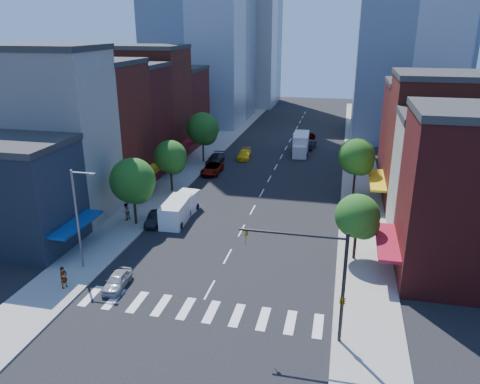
{
  "coord_description": "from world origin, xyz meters",
  "views": [
    {
      "loc": [
        9.78,
        -31.94,
        20.42
      ],
      "look_at": [
        0.26,
        10.11,
        5.0
      ],
      "focal_mm": 35.0,
      "sensor_mm": 36.0,
      "label": 1
    }
  ],
  "objects_px": {
    "parked_car_third": "(212,169)",
    "cargo_van_far": "(182,206)",
    "parked_car_second": "(155,218)",
    "parked_car_front": "(117,281)",
    "cargo_van_near": "(176,212)",
    "traffic_car_far": "(310,136)",
    "traffic_car_oncoming": "(309,144)",
    "pedestrian_far": "(126,212)",
    "taxi": "(244,154)",
    "box_truck": "(301,145)",
    "pedestrian_near": "(64,277)",
    "parked_car_rear": "(215,159)"
  },
  "relations": [
    {
      "from": "cargo_van_far",
      "to": "pedestrian_far",
      "type": "xyz_separation_m",
      "value": [
        -5.43,
        -2.98,
        -0.03
      ]
    },
    {
      "from": "parked_car_second",
      "to": "cargo_van_near",
      "type": "height_order",
      "value": "cargo_van_near"
    },
    {
      "from": "parked_car_second",
      "to": "parked_car_front",
      "type": "bearing_deg",
      "value": -86.26
    },
    {
      "from": "parked_car_third",
      "to": "pedestrian_far",
      "type": "xyz_separation_m",
      "value": [
        -4.37,
        -19.02,
        0.37
      ]
    },
    {
      "from": "traffic_car_oncoming",
      "to": "box_truck",
      "type": "xyz_separation_m",
      "value": [
        -1.15,
        -3.74,
        0.77
      ]
    },
    {
      "from": "parked_car_third",
      "to": "pedestrian_near",
      "type": "distance_m",
      "value": 33.34
    },
    {
      "from": "box_truck",
      "to": "pedestrian_near",
      "type": "xyz_separation_m",
      "value": [
        -14.46,
        -47.35,
        -0.46
      ]
    },
    {
      "from": "cargo_van_near",
      "to": "traffic_car_far",
      "type": "height_order",
      "value": "cargo_van_near"
    },
    {
      "from": "taxi",
      "to": "parked_car_front",
      "type": "bearing_deg",
      "value": -97.22
    },
    {
      "from": "cargo_van_far",
      "to": "parked_car_third",
      "type": "bearing_deg",
      "value": 98.31
    },
    {
      "from": "parked_car_third",
      "to": "pedestrian_far",
      "type": "distance_m",
      "value": 19.52
    },
    {
      "from": "parked_car_front",
      "to": "pedestrian_near",
      "type": "distance_m",
      "value": 4.29
    },
    {
      "from": "parked_car_front",
      "to": "pedestrian_far",
      "type": "height_order",
      "value": "pedestrian_far"
    },
    {
      "from": "cargo_van_near",
      "to": "traffic_car_far",
      "type": "relative_size",
      "value": 1.4
    },
    {
      "from": "parked_car_third",
      "to": "traffic_car_oncoming",
      "type": "distance_m",
      "value": 21.87
    },
    {
      "from": "parked_car_second",
      "to": "parked_car_third",
      "type": "relative_size",
      "value": 0.75
    },
    {
      "from": "cargo_van_near",
      "to": "taxi",
      "type": "xyz_separation_m",
      "value": [
        1.8,
        27.12,
        -0.5
      ]
    },
    {
      "from": "parked_car_front",
      "to": "box_truck",
      "type": "xyz_separation_m",
      "value": [
        10.36,
        46.17,
        0.9
      ]
    },
    {
      "from": "box_truck",
      "to": "pedestrian_near",
      "type": "relative_size",
      "value": 4.4
    },
    {
      "from": "parked_car_third",
      "to": "cargo_van_far",
      "type": "bearing_deg",
      "value": -87.13
    },
    {
      "from": "parked_car_second",
      "to": "cargo_van_far",
      "type": "xyz_separation_m",
      "value": [
        1.99,
        3.03,
        0.48
      ]
    },
    {
      "from": "cargo_van_far",
      "to": "cargo_van_near",
      "type": "bearing_deg",
      "value": -84.89
    },
    {
      "from": "traffic_car_oncoming",
      "to": "pedestrian_near",
      "type": "distance_m",
      "value": 53.42
    },
    {
      "from": "parked_car_third",
      "to": "cargo_van_near",
      "type": "distance_m",
      "value": 18.14
    },
    {
      "from": "parked_car_second",
      "to": "pedestrian_far",
      "type": "bearing_deg",
      "value": 174.12
    },
    {
      "from": "cargo_van_near",
      "to": "traffic_car_oncoming",
      "type": "relative_size",
      "value": 1.25
    },
    {
      "from": "parked_car_front",
      "to": "parked_car_third",
      "type": "bearing_deg",
      "value": 87.5
    },
    {
      "from": "cargo_van_near",
      "to": "parked_car_rear",
      "type": "bearing_deg",
      "value": 91.71
    },
    {
      "from": "cargo_van_far",
      "to": "pedestrian_near",
      "type": "height_order",
      "value": "cargo_van_far"
    },
    {
      "from": "parked_car_second",
      "to": "taxi",
      "type": "relative_size",
      "value": 0.83
    },
    {
      "from": "cargo_van_far",
      "to": "parked_car_second",
      "type": "bearing_deg",
      "value": -118.73
    },
    {
      "from": "parked_car_front",
      "to": "pedestrian_far",
      "type": "xyz_separation_m",
      "value": [
        -5.44,
        13.0,
        0.46
      ]
    },
    {
      "from": "traffic_car_far",
      "to": "cargo_van_near",
      "type": "bearing_deg",
      "value": 80.79
    },
    {
      "from": "cargo_van_far",
      "to": "pedestrian_far",
      "type": "relative_size",
      "value": 2.9
    },
    {
      "from": "taxi",
      "to": "parked_car_rear",
      "type": "bearing_deg",
      "value": -138.79
    },
    {
      "from": "traffic_car_oncoming",
      "to": "pedestrian_near",
      "type": "relative_size",
      "value": 2.5
    },
    {
      "from": "taxi",
      "to": "pedestrian_near",
      "type": "xyz_separation_m",
      "value": [
        -5.91,
        -42.21,
        0.38
      ]
    },
    {
      "from": "parked_car_second",
      "to": "cargo_van_far",
      "type": "relative_size",
      "value": 0.72
    },
    {
      "from": "box_truck",
      "to": "pedestrian_near",
      "type": "bearing_deg",
      "value": -109.87
    },
    {
      "from": "cargo_van_near",
      "to": "pedestrian_near",
      "type": "bearing_deg",
      "value": -108.47
    },
    {
      "from": "traffic_car_far",
      "to": "pedestrian_near",
      "type": "xyz_separation_m",
      "value": [
        -15.15,
        -57.67,
        0.37
      ]
    },
    {
      "from": "cargo_van_far",
      "to": "traffic_car_oncoming",
      "type": "bearing_deg",
      "value": 75.78
    },
    {
      "from": "parked_car_rear",
      "to": "pedestrian_near",
      "type": "distance_m",
      "value": 38.34
    },
    {
      "from": "cargo_van_far",
      "to": "box_truck",
      "type": "height_order",
      "value": "box_truck"
    },
    {
      "from": "cargo_van_near",
      "to": "taxi",
      "type": "distance_m",
      "value": 27.18
    },
    {
      "from": "parked_car_third",
      "to": "cargo_van_near",
      "type": "height_order",
      "value": "cargo_van_near"
    },
    {
      "from": "parked_car_second",
      "to": "taxi",
      "type": "height_order",
      "value": "taxi"
    },
    {
      "from": "cargo_van_near",
      "to": "box_truck",
      "type": "bearing_deg",
      "value": 68.96
    },
    {
      "from": "parked_car_front",
      "to": "parked_car_rear",
      "type": "bearing_deg",
      "value": 88.68
    },
    {
      "from": "parked_car_rear",
      "to": "traffic_car_far",
      "type": "relative_size",
      "value": 1.22
    }
  ]
}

